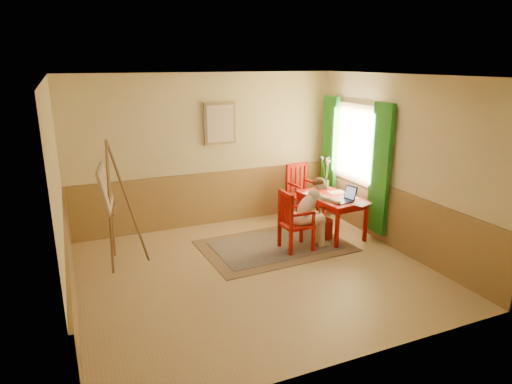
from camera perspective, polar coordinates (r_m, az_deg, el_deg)
name	(u,v)px	position (r m, az deg, el deg)	size (l,w,h in m)	color
room	(255,180)	(6.17, -0.11, 1.53)	(5.04, 4.54, 2.84)	tan
wainscot	(236,223)	(7.15, -2.63, -3.94)	(5.00, 4.50, 1.00)	olive
window	(354,155)	(8.29, 12.38, 4.62)	(0.12, 2.01, 2.20)	white
wall_portrait	(220,123)	(8.19, -4.64, 8.74)	(0.60, 0.05, 0.76)	#997B50
rug	(275,246)	(7.54, 2.42, -6.87)	(2.46, 1.70, 0.02)	#8C7251
table	(331,201)	(7.93, 9.61, -1.11)	(0.85, 1.27, 0.72)	#BA0C04
chair_left	(294,221)	(7.23, 4.86, -3.72)	(0.47, 0.45, 1.01)	#BA0C04
chair_back	(301,192)	(8.68, 5.81, -0.02)	(0.54, 0.56, 1.09)	#BA0C04
figure	(311,210)	(7.32, 7.01, -2.29)	(0.87, 0.38, 1.19)	beige
laptop	(345,198)	(7.62, 11.28, -0.82)	(0.45, 0.32, 0.25)	#1E2338
papers	(339,196)	(7.88, 10.58, -0.56)	(0.80, 1.21, 0.00)	white
vase	(326,174)	(8.26, 8.97, 2.26)	(0.23, 0.30, 0.60)	#3F724C
wastebasket	(324,229)	(7.89, 8.65, -4.70)	(0.31, 0.31, 0.34)	red
easel	(108,193)	(6.85, -18.37, -0.09)	(0.69, 0.86, 1.92)	brown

